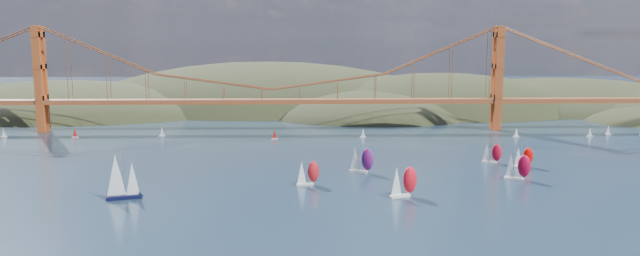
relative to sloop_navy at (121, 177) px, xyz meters
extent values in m
plane|color=black|center=(40.16, -41.89, -6.97)|extent=(1200.00, 1200.00, 0.00)
ellipsoid|color=black|center=(-99.84, 218.11, -18.17)|extent=(240.00, 140.00, 64.00)
ellipsoid|color=black|center=(30.16, 258.11, -23.77)|extent=(300.00, 180.00, 96.00)
ellipsoid|color=black|center=(150.16, 228.11, -20.27)|extent=(220.00, 140.00, 76.00)
ellipsoid|color=black|center=(100.16, 198.11, -15.37)|extent=(140.00, 110.00, 48.00)
ellipsoid|color=black|center=(240.16, 248.11, -17.47)|extent=(260.00, 160.00, 60.00)
cube|color=brown|center=(40.16, 138.11, 9.03)|extent=(440.00, 7.00, 1.60)
cube|color=#943718|center=(40.16, 138.11, 7.83)|extent=(440.00, 7.00, 0.80)
cube|color=#943718|center=(-79.84, 138.11, 20.53)|extent=(4.00, 8.50, 55.00)
cube|color=#943718|center=(160.16, 138.11, 20.53)|extent=(4.00, 8.50, 55.00)
cube|color=black|center=(0.38, 0.11, -6.37)|extent=(10.48, 5.52, 1.21)
cylinder|color=#99999E|center=(0.86, 0.25, 1.53)|extent=(0.15, 0.15, 14.58)
cone|color=white|center=(-1.37, -0.40, 0.80)|extent=(7.00, 7.00, 12.83)
cone|color=white|center=(3.29, 0.95, -0.66)|extent=(5.00, 5.00, 10.21)
cube|color=silver|center=(57.10, 16.12, -6.63)|extent=(5.97, 3.33, 0.69)
cylinder|color=#99999E|center=(57.37, 16.21, -1.96)|extent=(0.09, 0.09, 8.64)
cone|color=white|center=(56.12, 15.79, -2.39)|extent=(4.07, 4.07, 7.60)
ellipsoid|color=red|center=(60.11, 17.11, -2.39)|extent=(4.62, 3.67, 7.25)
cube|color=white|center=(86.96, -0.49, -6.57)|extent=(6.94, 4.26, 0.81)
cylinder|color=#99999E|center=(87.27, -0.37, -1.12)|extent=(0.10, 0.10, 10.08)
cone|color=white|center=(85.84, -0.95, -1.63)|extent=(4.90, 4.90, 8.87)
ellipsoid|color=red|center=(90.39, 0.89, -1.63)|extent=(5.47, 4.50, 8.47)
cube|color=white|center=(131.09, 23.03, -6.59)|extent=(6.51, 3.58, 0.75)
cylinder|color=#99999E|center=(131.38, 22.94, -1.51)|extent=(0.09, 0.09, 9.41)
cone|color=white|center=(130.01, 23.38, -1.98)|extent=(4.42, 4.42, 8.28)
ellipsoid|color=#B20728|center=(134.37, 21.98, -1.98)|extent=(5.02, 3.97, 7.90)
cube|color=silver|center=(130.81, 51.58, -6.65)|extent=(5.61, 3.02, 0.65)
cylinder|color=#99999E|center=(131.07, 51.50, -2.27)|extent=(0.08, 0.08, 8.10)
cone|color=white|center=(129.88, 51.86, -2.68)|extent=(3.78, 3.78, 7.13)
ellipsoid|color=red|center=(133.65, 50.71, -2.68)|extent=(4.31, 3.38, 6.81)
cube|color=white|center=(140.71, 43.47, -6.65)|extent=(5.30, 1.50, 0.64)
cylinder|color=#99999E|center=(140.98, 43.47, -2.36)|extent=(0.08, 0.08, 7.95)
cone|color=white|center=(139.76, 43.47, -2.76)|extent=(2.97, 2.97, 6.99)
ellipsoid|color=#EF0300|center=(143.63, 43.48, -2.76)|extent=(3.71, 2.34, 6.67)
cube|color=silver|center=(77.04, 35.78, -6.58)|extent=(6.75, 3.91, 0.78)
cylinder|color=#99999E|center=(77.34, 35.67, -1.31)|extent=(0.10, 0.10, 9.77)
cone|color=white|center=(75.93, 36.18, -1.79)|extent=(4.66, 4.66, 8.60)
ellipsoid|color=#BE0514|center=(80.41, 34.58, -1.79)|extent=(5.26, 4.23, 8.20)
cube|color=silver|center=(-92.17, 119.72, -6.72)|extent=(3.00, 1.00, 0.50)
cone|color=white|center=(-92.17, 119.72, -4.37)|extent=(2.00, 2.00, 4.20)
cube|color=silver|center=(-56.43, 117.77, -6.72)|extent=(3.00, 1.00, 0.50)
cone|color=red|center=(-56.43, 117.77, -4.37)|extent=(2.00, 2.00, 4.20)
cube|color=silver|center=(-14.08, 120.51, -6.72)|extent=(3.00, 1.00, 0.50)
cone|color=white|center=(-14.08, 120.51, -4.37)|extent=(2.00, 2.00, 4.20)
cube|color=silver|center=(163.11, 113.19, -6.72)|extent=(3.00, 1.00, 0.50)
cone|color=white|center=(163.11, 113.19, -4.37)|extent=(2.00, 2.00, 4.20)
cube|color=silver|center=(200.36, 113.25, -6.72)|extent=(3.00, 1.00, 0.50)
cone|color=white|center=(200.36, 113.25, -4.37)|extent=(2.00, 2.00, 4.20)
cube|color=silver|center=(212.59, 119.54, -6.72)|extent=(3.00, 1.00, 0.50)
cone|color=white|center=(212.59, 119.54, -4.37)|extent=(2.00, 2.00, 4.20)
cube|color=silver|center=(86.46, 113.28, -6.72)|extent=(3.00, 1.00, 0.50)
cone|color=white|center=(86.46, 113.28, -4.37)|extent=(2.00, 2.00, 4.20)
cube|color=silver|center=(42.85, 110.31, -6.72)|extent=(3.00, 1.00, 0.50)
cone|color=red|center=(42.85, 110.31, -4.37)|extent=(2.00, 2.00, 4.20)
camera|label=1|loc=(56.42, -190.39, 44.11)|focal=35.00mm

